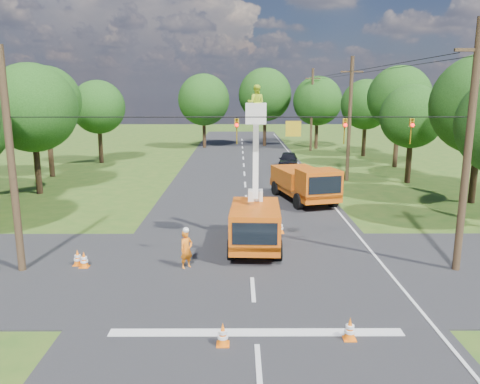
{
  "coord_description": "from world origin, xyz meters",
  "views": [
    {
      "loc": [
        -0.54,
        -16.28,
        7.28
      ],
      "look_at": [
        -0.46,
        5.38,
        2.6
      ],
      "focal_mm": 35.0,
      "sensor_mm": 36.0,
      "label": 1
    }
  ],
  "objects_px": {
    "pole_left": "(11,163)",
    "distant_car": "(288,160)",
    "bucket_truck": "(255,215)",
    "tree_far_a": "(204,100)",
    "tree_right_e": "(366,105)",
    "tree_far_b": "(265,95)",
    "second_truck": "(305,183)",
    "tree_right_d": "(399,98)",
    "pole_right_near": "(468,148)",
    "tree_left_f": "(98,107)",
    "traffic_cone_4": "(84,260)",
    "traffic_cone_7": "(291,187)",
    "tree_left_d": "(32,108)",
    "pole_right_mid": "(350,119)",
    "tree_left_e": "(46,101)",
    "traffic_cone_2": "(280,227)",
    "traffic_cone_1": "(350,329)",
    "tree_right_c": "(412,117)",
    "ground_worker": "(186,250)",
    "pole_right_far": "(312,109)",
    "traffic_cone_3": "(274,207)",
    "traffic_cone_0": "(223,334)",
    "traffic_cone_5": "(78,258)",
    "tree_far_c": "(317,101)"
  },
  "relations": [
    {
      "from": "traffic_cone_7",
      "to": "tree_left_d",
      "type": "height_order",
      "value": "tree_left_d"
    },
    {
      "from": "ground_worker",
      "to": "tree_right_e",
      "type": "distance_m",
      "value": 38.79
    },
    {
      "from": "bucket_truck",
      "to": "tree_far_a",
      "type": "xyz_separation_m",
      "value": [
        -5.25,
        40.04,
        4.59
      ]
    },
    {
      "from": "traffic_cone_5",
      "to": "pole_right_far",
      "type": "height_order",
      "value": "pole_right_far"
    },
    {
      "from": "tree_left_e",
      "to": "tree_right_e",
      "type": "relative_size",
      "value": 1.09
    },
    {
      "from": "ground_worker",
      "to": "pole_right_mid",
      "type": "xyz_separation_m",
      "value": [
        11.21,
        19.75,
        4.29
      ]
    },
    {
      "from": "distant_car",
      "to": "pole_right_far",
      "type": "distance_m",
      "value": 14.55
    },
    {
      "from": "traffic_cone_7",
      "to": "tree_left_d",
      "type": "relative_size",
      "value": 0.08
    },
    {
      "from": "pole_right_mid",
      "to": "tree_left_e",
      "type": "xyz_separation_m",
      "value": [
        -25.3,
        2.0,
        1.38
      ]
    },
    {
      "from": "traffic_cone_4",
      "to": "tree_far_c",
      "type": "height_order",
      "value": "tree_far_c"
    },
    {
      "from": "traffic_cone_7",
      "to": "tree_far_b",
      "type": "height_order",
      "value": "tree_far_b"
    },
    {
      "from": "traffic_cone_1",
      "to": "tree_left_e",
      "type": "relative_size",
      "value": 0.08
    },
    {
      "from": "tree_right_e",
      "to": "tree_far_b",
      "type": "bearing_deg",
      "value": 137.2
    },
    {
      "from": "traffic_cone_2",
      "to": "traffic_cone_7",
      "type": "relative_size",
      "value": 1.0
    },
    {
      "from": "pole_right_near",
      "to": "tree_left_e",
      "type": "height_order",
      "value": "pole_right_near"
    },
    {
      "from": "tree_far_b",
      "to": "pole_right_mid",
      "type": "bearing_deg",
      "value": -77.59
    },
    {
      "from": "second_truck",
      "to": "tree_right_c",
      "type": "xyz_separation_m",
      "value": [
        9.3,
        6.71,
        4.0
      ]
    },
    {
      "from": "traffic_cone_4",
      "to": "pole_right_near",
      "type": "xyz_separation_m",
      "value": [
        15.52,
        -0.31,
        4.75
      ]
    },
    {
      "from": "distant_car",
      "to": "tree_right_c",
      "type": "height_order",
      "value": "tree_right_c"
    },
    {
      "from": "traffic_cone_4",
      "to": "bucket_truck",
      "type": "bearing_deg",
      "value": 20.02
    },
    {
      "from": "pole_left",
      "to": "distant_car",
      "type": "bearing_deg",
      "value": 62.69
    },
    {
      "from": "pole_right_mid",
      "to": "tree_left_f",
      "type": "distance_m",
      "value": 25.36
    },
    {
      "from": "traffic_cone_7",
      "to": "tree_right_d",
      "type": "height_order",
      "value": "tree_right_d"
    },
    {
      "from": "tree_right_e",
      "to": "tree_right_c",
      "type": "bearing_deg",
      "value": -92.15
    },
    {
      "from": "ground_worker",
      "to": "tree_far_a",
      "type": "relative_size",
      "value": 0.17
    },
    {
      "from": "pole_right_mid",
      "to": "tree_left_e",
      "type": "distance_m",
      "value": 25.42
    },
    {
      "from": "tree_left_e",
      "to": "tree_far_c",
      "type": "distance_m",
      "value": 33.04
    },
    {
      "from": "traffic_cone_4",
      "to": "tree_left_f",
      "type": "relative_size",
      "value": 0.08
    },
    {
      "from": "bucket_truck",
      "to": "pole_left",
      "type": "relative_size",
      "value": 0.84
    },
    {
      "from": "traffic_cone_2",
      "to": "traffic_cone_7",
      "type": "distance_m",
      "value": 10.41
    },
    {
      "from": "second_truck",
      "to": "tree_right_d",
      "type": "relative_size",
      "value": 0.73
    },
    {
      "from": "traffic_cone_1",
      "to": "pole_right_mid",
      "type": "xyz_separation_m",
      "value": [
        5.73,
        25.57,
        4.75
      ]
    },
    {
      "from": "tree_right_d",
      "to": "tree_far_a",
      "type": "bearing_deg",
      "value": 141.06
    },
    {
      "from": "second_truck",
      "to": "tree_left_d",
      "type": "distance_m",
      "value": 19.69
    },
    {
      "from": "distant_car",
      "to": "pole_right_near",
      "type": "relative_size",
      "value": 0.44
    },
    {
      "from": "bucket_truck",
      "to": "pole_right_mid",
      "type": "xyz_separation_m",
      "value": [
        8.25,
        17.04,
        3.51
      ]
    },
    {
      "from": "traffic_cone_0",
      "to": "tree_right_e",
      "type": "xyz_separation_m",
      "value": [
        14.8,
        40.88,
        5.45
      ]
    },
    {
      "from": "traffic_cone_4",
      "to": "tree_right_e",
      "type": "bearing_deg",
      "value": 59.03
    },
    {
      "from": "distant_car",
      "to": "traffic_cone_1",
      "type": "xyz_separation_m",
      "value": [
        -1.54,
        -32.33,
        -0.4
      ]
    },
    {
      "from": "bucket_truck",
      "to": "traffic_cone_3",
      "type": "height_order",
      "value": "bucket_truck"
    },
    {
      "from": "distant_car",
      "to": "pole_right_mid",
      "type": "xyz_separation_m",
      "value": [
        4.18,
        -6.76,
        4.35
      ]
    },
    {
      "from": "traffic_cone_5",
      "to": "pole_right_mid",
      "type": "relative_size",
      "value": 0.07
    },
    {
      "from": "traffic_cone_0",
      "to": "tree_far_b",
      "type": "xyz_separation_m",
      "value": [
        4.0,
        50.88,
        6.45
      ]
    },
    {
      "from": "tree_left_d",
      "to": "traffic_cone_3",
      "type": "bearing_deg",
      "value": -18.74
    },
    {
      "from": "traffic_cone_4",
      "to": "tree_left_d",
      "type": "xyz_separation_m",
      "value": [
        -7.98,
        14.69,
        5.77
      ]
    },
    {
      "from": "traffic_cone_5",
      "to": "pole_right_near",
      "type": "relative_size",
      "value": 0.07
    },
    {
      "from": "pole_right_near",
      "to": "tree_left_f",
      "type": "distance_m",
      "value": 37.99
    },
    {
      "from": "traffic_cone_1",
      "to": "pole_right_far",
      "type": "height_order",
      "value": "pole_right_far"
    },
    {
      "from": "pole_right_mid",
      "to": "tree_right_d",
      "type": "distance_m",
      "value": 9.55
    },
    {
      "from": "traffic_cone_7",
      "to": "pole_right_mid",
      "type": "distance_m",
      "value": 8.41
    }
  ]
}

